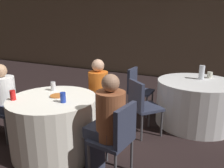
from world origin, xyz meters
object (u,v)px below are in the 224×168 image
object	(u,v)px
chair_far_southwest	(141,103)
soda_can_blue	(63,97)
chair_near_west	(0,104)
table_far	(195,102)
person_floral_shirt	(105,125)
bottle_far	(202,72)
chair_far_west	(137,86)
person_white_shirt	(8,102)
chair_near_east	(118,134)
person_orange_shirt	(95,96)
pizza_plate_near	(58,96)
chair_near_north	(102,95)
soda_can_red	(13,95)
table_near	(55,125)
soda_can_silver	(53,86)

from	to	relation	value
chair_far_southwest	soda_can_blue	bearing A→B (deg)	-82.83
chair_near_west	table_far	bearing A→B (deg)	122.35
chair_far_southwest	table_far	bearing A→B (deg)	90.00
person_floral_shirt	bottle_far	size ratio (longest dim) A/B	4.93
soda_can_blue	table_far	bearing A→B (deg)	54.68
chair_far_west	person_white_shirt	world-z (taller)	person_white_shirt
chair_near_west	chair_near_east	bearing A→B (deg)	85.36
person_orange_shirt	pizza_plate_near	distance (m)	0.75
chair_near_north	pizza_plate_near	xyz separation A→B (m)	(-0.14, -0.88, 0.23)
person_orange_shirt	person_white_shirt	size ratio (longest dim) A/B	1.01
chair_near_west	person_floral_shirt	distance (m)	1.76
person_orange_shirt	person_white_shirt	distance (m)	1.26
table_far	soda_can_red	xyz separation A→B (m)	(-1.87, -2.01, 0.43)
chair_near_north	pizza_plate_near	size ratio (longest dim) A/B	3.99
table_near	chair_far_west	xyz separation A→B (m)	(0.46, 1.72, 0.14)
bottle_far	soda_can_silver	bearing A→B (deg)	-136.70
person_orange_shirt	soda_can_blue	distance (m)	0.89
table_near	person_white_shirt	world-z (taller)	person_white_shirt
chair_near_west	pizza_plate_near	size ratio (longest dim) A/B	3.99
chair_near_north	chair_far_southwest	bearing A→B (deg)	-172.75
chair_near_east	person_floral_shirt	xyz separation A→B (m)	(-0.16, 0.02, 0.06)
pizza_plate_near	soda_can_silver	world-z (taller)	soda_can_silver
table_near	chair_near_north	size ratio (longest dim) A/B	1.31
soda_can_red	table_near	bearing A→B (deg)	37.43
table_far	person_white_shirt	distance (m)	2.92
chair_far_west	soda_can_blue	size ratio (longest dim) A/B	6.94
person_orange_shirt	bottle_far	bearing A→B (deg)	-132.03
table_far	chair_near_north	bearing A→B (deg)	-149.85
chair_near_west	chair_far_west	xyz separation A→B (m)	(1.43, 1.78, 0.00)
table_far	chair_far_southwest	xyz separation A→B (m)	(-0.66, -0.81, 0.14)
table_near	pizza_plate_near	xyz separation A→B (m)	(0.03, 0.07, 0.38)
table_near	person_white_shirt	bearing A→B (deg)	-176.33
chair_near_north	person_orange_shirt	xyz separation A→B (m)	(-0.03, -0.16, 0.04)
chair_near_west	soda_can_blue	distance (m)	1.22
person_white_shirt	bottle_far	world-z (taller)	person_white_shirt
person_white_shirt	bottle_far	size ratio (longest dim) A/B	4.71
person_floral_shirt	chair_near_west	bearing A→B (deg)	95.07
chair_far_southwest	person_orange_shirt	distance (m)	0.73
person_floral_shirt	soda_can_silver	world-z (taller)	person_floral_shirt
person_floral_shirt	soda_can_silver	size ratio (longest dim) A/B	9.42
chair_far_southwest	soda_can_silver	bearing A→B (deg)	-108.39
chair_near_west	chair_near_east	world-z (taller)	same
person_floral_shirt	person_white_shirt	size ratio (longest dim) A/B	1.05
pizza_plate_near	chair_near_east	bearing A→B (deg)	-10.03
chair_far_southwest	soda_can_silver	xyz separation A→B (m)	(-1.06, -0.67, 0.28)
soda_can_red	bottle_far	bearing A→B (deg)	48.83
soda_can_blue	soda_can_silver	bearing A→B (deg)	144.13
table_far	chair_far_west	xyz separation A→B (m)	(-1.04, -0.01, 0.14)
person_floral_shirt	chair_near_north	bearing A→B (deg)	37.37
soda_can_silver	bottle_far	world-z (taller)	bottle_far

